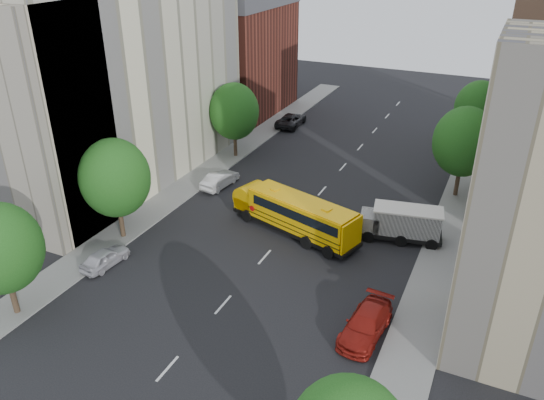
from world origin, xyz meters
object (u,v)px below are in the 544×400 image
Objects in this scene: street_tree_4 at (464,142)px; parked_car_5 at (462,133)px; school_bus at (293,212)px; street_tree_1 at (115,178)px; parked_car_0 at (105,258)px; street_tree_2 at (234,111)px; street_tree_0 at (0,249)px; parked_car_2 at (291,120)px; safari_truck at (401,223)px; parked_car_3 at (366,324)px; street_tree_5 at (478,108)px; parked_car_1 at (220,179)px.

street_tree_4 is 15.93m from parked_car_5.
street_tree_4 reaches higher than school_bus.
street_tree_1 reaches higher than parked_car_0.
street_tree_2 reaches higher than parked_car_0.
street_tree_0 is 1.38× the size of parked_car_2.
safari_truck reaches higher than parked_car_0.
parked_car_3 is at bearing -8.31° from street_tree_1.
safari_truck reaches higher than parked_car_3.
street_tree_1 is 1.75× the size of parked_car_5.
parked_car_5 is at bearing -112.64° from parked_car_0.
parked_car_0 is (-17.78, -12.16, -0.77)m from safari_truck.
street_tree_5 reaches higher than parked_car_3.
street_tree_4 is at bearing 0.00° from street_tree_2.
street_tree_1 is 2.10× the size of parked_car_0.
street_tree_5 reaches higher than parked_car_5.
street_tree_2 reaches higher than parked_car_3.
street_tree_1 reaches higher than street_tree_2.
school_bus is 2.61× the size of parked_car_1.
parked_car_3 is at bearing -93.83° from street_tree_5.
parked_car_0 is 0.75× the size of parked_car_3.
street_tree_1 is 1.47× the size of parked_car_2.
parked_car_1 is at bearing 78.63° from street_tree_1.
street_tree_0 is 1.14× the size of safari_truck.
street_tree_4 is 12.01m from street_tree_5.
street_tree_2 reaches higher than parked_car_1.
street_tree_4 is 30.18m from parked_car_0.
school_bus is at bearing -45.86° from street_tree_2.
street_tree_1 reaches higher than school_bus.
parked_car_1 is at bearing 84.00° from street_tree_0.
parked_car_0 is at bearing -119.69° from parked_car_5.
parked_car_2 is (-10.01, 23.13, -0.98)m from school_bus.
parked_car_1 is (2.20, 10.94, -4.25)m from street_tree_1.
parked_car_5 is (0.80, 36.15, 0.01)m from parked_car_3.
street_tree_2 is 21.66m from safari_truck.
street_tree_0 is 0.66× the size of school_bus.
street_tree_2 is at bearing 143.37° from safari_truck.
parked_car_1 is (-9.23, 4.71, -1.02)m from school_bus.
street_tree_2 is at bearing -66.97° from parked_car_1.
parked_car_2 reaches higher than parked_car_0.
street_tree_5 is 26.19m from school_bus.
parked_car_5 reaches higher than parked_car_0.
street_tree_5 reaches higher than parked_car_0.
street_tree_0 is at bearing -118.81° from street_tree_5.
school_bus is 10.42m from parked_car_1.
parked_car_0 is at bearing -121.50° from street_tree_5.
safari_truck is 1.22× the size of parked_car_2.
street_tree_4 reaches higher than street_tree_0.
street_tree_4 is 1.61× the size of parked_car_3.
parked_car_0 is at bearing -68.81° from street_tree_1.
school_bus is 2.09× the size of parked_car_2.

